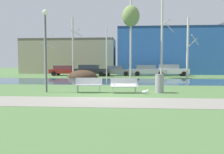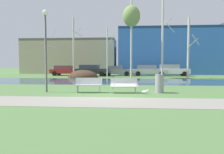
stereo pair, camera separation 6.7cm
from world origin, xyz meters
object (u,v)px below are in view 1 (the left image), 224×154
(parked_wagon_fourth_silver, at_px, (148,70))
(parked_suv_fifth_white, at_px, (171,70))
(bench_left, at_px, (89,85))
(seagull, at_px, (145,92))
(parked_sedan_second_dark, at_px, (91,70))
(parked_van_nearest_red, at_px, (65,70))
(streetlamp, at_px, (46,37))
(trash_bin, at_px, (159,83))
(parked_hatch_third_grey, at_px, (116,70))
(bench_right, at_px, (124,85))

(parked_wagon_fourth_silver, xyz_separation_m, parked_suv_fifth_white, (3.11, 0.11, 0.04))
(bench_left, xyz_separation_m, parked_wagon_fourth_silver, (5.12, 17.53, 0.31))
(seagull, distance_m, parked_sedan_second_dark, 17.95)
(bench_left, xyz_separation_m, parked_van_nearest_red, (-6.48, 17.29, 0.28))
(parked_sedan_second_dark, height_order, parked_wagon_fourth_silver, parked_sedan_second_dark)
(bench_left, relative_size, parked_suv_fifth_white, 0.36)
(streetlamp, bearing_deg, parked_suv_fifth_white, 58.64)
(parked_suv_fifth_white, bearing_deg, parked_sedan_second_dark, -173.98)
(seagull, bearing_deg, streetlamp, 176.57)
(trash_bin, bearing_deg, parked_wagon_fourth_silver, 86.90)
(bench_left, height_order, parked_hatch_third_grey, parked_hatch_third_grey)
(bench_left, bearing_deg, streetlamp, -178.46)
(seagull, bearing_deg, parked_sedan_second_dark, 109.58)
(bench_right, distance_m, parked_van_nearest_red, 19.31)
(parked_hatch_third_grey, bearing_deg, parked_wagon_fourth_silver, 1.26)
(streetlamp, bearing_deg, parked_hatch_third_grey, 79.35)
(bench_left, height_order, trash_bin, trash_bin)
(seagull, height_order, parked_suv_fifth_white, parked_suv_fifth_white)
(parked_van_nearest_red, height_order, parked_suv_fifth_white, parked_suv_fifth_white)
(trash_bin, xyz_separation_m, parked_suv_fifth_white, (4.05, 17.48, 0.25))
(parked_sedan_second_dark, height_order, parked_hatch_third_grey, parked_sedan_second_dark)
(parked_hatch_third_grey, relative_size, parked_suv_fifth_white, 0.89)
(bench_left, xyz_separation_m, parked_suv_fifth_white, (8.24, 17.64, 0.35))
(bench_right, height_order, parked_wagon_fourth_silver, parked_wagon_fourth_silver)
(parked_van_nearest_red, distance_m, parked_suv_fifth_white, 14.73)
(seagull, height_order, parked_wagon_fourth_silver, parked_wagon_fourth_silver)
(seagull, distance_m, parked_hatch_third_grey, 18.05)
(streetlamp, bearing_deg, parked_wagon_fourth_silver, 66.42)
(bench_right, height_order, trash_bin, trash_bin)
(parked_hatch_third_grey, bearing_deg, parked_van_nearest_red, -178.83)
(parked_sedan_second_dark, distance_m, parked_suv_fifth_white, 10.99)
(trash_bin, bearing_deg, bench_left, -177.87)
(bench_right, relative_size, parked_wagon_fourth_silver, 0.34)
(parked_van_nearest_red, bearing_deg, parked_hatch_third_grey, 1.17)
(bench_left, bearing_deg, parked_suv_fifth_white, 64.97)
(parked_sedan_second_dark, height_order, parked_suv_fifth_white, parked_suv_fifth_white)
(parked_hatch_third_grey, xyz_separation_m, parked_suv_fifth_white, (7.50, 0.20, 0.08))
(bench_left, distance_m, parked_sedan_second_dark, 16.71)
(parked_hatch_third_grey, bearing_deg, streetlamp, -100.65)
(parked_van_nearest_red, height_order, parked_wagon_fourth_silver, parked_wagon_fourth_silver)
(bench_left, height_order, bench_right, same)
(trash_bin, bearing_deg, streetlamp, -178.09)
(parked_wagon_fourth_silver, bearing_deg, seagull, -95.74)
(seagull, distance_m, streetlamp, 6.69)
(parked_wagon_fourth_silver, height_order, parked_suv_fifth_white, parked_suv_fifth_white)
(seagull, height_order, parked_hatch_third_grey, parked_hatch_third_grey)
(parked_sedan_second_dark, relative_size, parked_hatch_third_grey, 1.12)
(parked_sedan_second_dark, relative_size, parked_suv_fifth_white, 1.00)
(streetlamp, bearing_deg, parked_van_nearest_red, 102.76)
(parked_suv_fifth_white, bearing_deg, parked_hatch_third_grey, -178.45)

